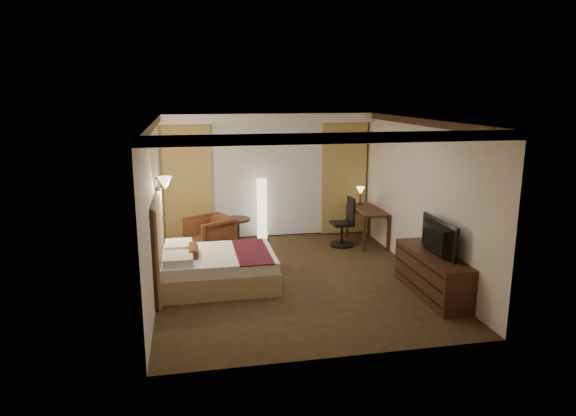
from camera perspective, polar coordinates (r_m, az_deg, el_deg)
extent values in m
cube|color=#2F2112|center=(8.93, 0.50, -7.78)|extent=(4.50, 5.50, 0.01)
cube|color=white|center=(8.37, 0.54, 9.80)|extent=(4.50, 5.50, 0.01)
cube|color=beige|center=(11.20, -2.35, 3.62)|extent=(4.50, 0.02, 2.70)
cube|color=beige|center=(8.39, -14.70, 0.07)|extent=(0.02, 5.50, 2.70)
cube|color=beige|center=(9.26, 14.29, 1.27)|extent=(0.02, 5.50, 2.70)
cube|color=white|center=(10.83, -2.20, 9.96)|extent=(4.50, 0.50, 0.20)
cube|color=silver|center=(11.14, -2.28, 3.05)|extent=(2.48, 0.04, 2.45)
cube|color=tan|center=(10.95, -11.05, 2.65)|extent=(1.00, 0.14, 2.45)
cube|color=tan|center=(11.47, 6.20, 3.27)|extent=(1.00, 0.14, 2.45)
imported|color=#472C15|center=(10.28, -8.66, -2.76)|extent=(1.02, 1.04, 0.81)
imported|color=black|center=(8.21, 15.81, -2.82)|extent=(0.63, 1.09, 0.14)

